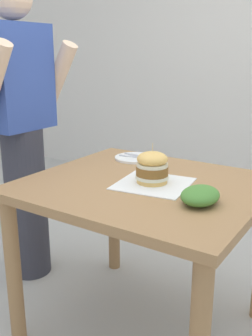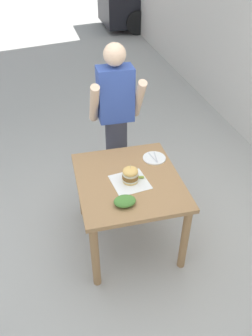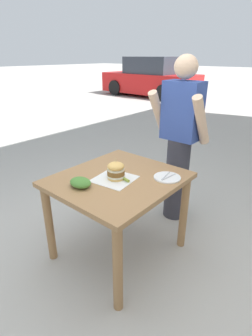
{
  "view_description": "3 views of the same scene",
  "coord_description": "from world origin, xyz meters",
  "px_view_note": "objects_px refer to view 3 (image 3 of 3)",
  "views": [
    {
      "loc": [
        -1.42,
        -0.84,
        1.31
      ],
      "look_at": [
        0.0,
        0.1,
        0.81
      ],
      "focal_mm": 42.0,
      "sensor_mm": 36.0,
      "label": 1
    },
    {
      "loc": [
        -0.55,
        -2.18,
        2.57
      ],
      "look_at": [
        0.0,
        0.1,
        0.81
      ],
      "focal_mm": 35.0,
      "sensor_mm": 36.0,
      "label": 2
    },
    {
      "loc": [
        1.31,
        -1.43,
        1.68
      ],
      "look_at": [
        0.0,
        0.1,
        0.81
      ],
      "focal_mm": 28.0,
      "sensor_mm": 36.0,
      "label": 3
    }
  ],
  "objects_px": {
    "sandwich": "(116,171)",
    "parked_car_mid_block": "(151,79)",
    "side_salad": "(80,182)",
    "patio_table": "(118,191)",
    "diner_across_table": "(180,140)",
    "pickle_spear": "(125,179)",
    "side_plate_with_forks": "(167,177)"
  },
  "relations": [
    {
      "from": "pickle_spear",
      "to": "parked_car_mid_block",
      "type": "relative_size",
      "value": 0.02
    },
    {
      "from": "sandwich",
      "to": "side_plate_with_forks",
      "type": "xyz_separation_m",
      "value": [
        0.31,
        0.28,
        -0.07
      ]
    },
    {
      "from": "pickle_spear",
      "to": "patio_table",
      "type": "bearing_deg",
      "value": 170.49
    },
    {
      "from": "side_salad",
      "to": "diner_across_table",
      "type": "bearing_deg",
      "value": 81.14
    },
    {
      "from": "pickle_spear",
      "to": "parked_car_mid_block",
      "type": "bearing_deg",
      "value": 124.38
    },
    {
      "from": "pickle_spear",
      "to": "side_plate_with_forks",
      "type": "xyz_separation_m",
      "value": [
        0.22,
        0.26,
        -0.01
      ]
    },
    {
      "from": "patio_table",
      "to": "diner_across_table",
      "type": "relative_size",
      "value": 0.6
    },
    {
      "from": "sandwich",
      "to": "side_plate_with_forks",
      "type": "distance_m",
      "value": 0.42
    },
    {
      "from": "sandwich",
      "to": "diner_across_table",
      "type": "xyz_separation_m",
      "value": [
        0.07,
        0.88,
        0.05
      ]
    },
    {
      "from": "sandwich",
      "to": "patio_table",
      "type": "bearing_deg",
      "value": 101.16
    },
    {
      "from": "side_plate_with_forks",
      "to": "diner_across_table",
      "type": "bearing_deg",
      "value": 111.86
    },
    {
      "from": "diner_across_table",
      "to": "side_plate_with_forks",
      "type": "bearing_deg",
      "value": -68.14
    },
    {
      "from": "sandwich",
      "to": "parked_car_mid_block",
      "type": "height_order",
      "value": "parked_car_mid_block"
    },
    {
      "from": "pickle_spear",
      "to": "parked_car_mid_block",
      "type": "distance_m",
      "value": 10.03
    },
    {
      "from": "side_salad",
      "to": "sandwich",
      "type": "bearing_deg",
      "value": 67.36
    },
    {
      "from": "sandwich",
      "to": "pickle_spear",
      "type": "relative_size",
      "value": 2.08
    },
    {
      "from": "side_salad",
      "to": "patio_table",
      "type": "bearing_deg",
      "value": 70.57
    },
    {
      "from": "sandwich",
      "to": "parked_car_mid_block",
      "type": "relative_size",
      "value": 0.04
    },
    {
      "from": "sandwich",
      "to": "diner_across_table",
      "type": "height_order",
      "value": "diner_across_table"
    },
    {
      "from": "sandwich",
      "to": "pickle_spear",
      "type": "distance_m",
      "value": 0.1
    },
    {
      "from": "pickle_spear",
      "to": "diner_across_table",
      "type": "height_order",
      "value": "diner_across_table"
    },
    {
      "from": "sandwich",
      "to": "side_plate_with_forks",
      "type": "height_order",
      "value": "sandwich"
    },
    {
      "from": "pickle_spear",
      "to": "parked_car_mid_block",
      "type": "height_order",
      "value": "parked_car_mid_block"
    },
    {
      "from": "side_plate_with_forks",
      "to": "diner_across_table",
      "type": "xyz_separation_m",
      "value": [
        -0.24,
        0.6,
        0.12
      ]
    },
    {
      "from": "diner_across_table",
      "to": "parked_car_mid_block",
      "type": "relative_size",
      "value": 0.4
    },
    {
      "from": "pickle_spear",
      "to": "side_plate_with_forks",
      "type": "relative_size",
      "value": 0.38
    },
    {
      "from": "side_salad",
      "to": "parked_car_mid_block",
      "type": "relative_size",
      "value": 0.04
    },
    {
      "from": "pickle_spear",
      "to": "side_salad",
      "type": "bearing_deg",
      "value": -124.36
    },
    {
      "from": "diner_across_table",
      "to": "pickle_spear",
      "type": "bearing_deg",
      "value": -88.78
    },
    {
      "from": "diner_across_table",
      "to": "sandwich",
      "type": "bearing_deg",
      "value": -94.28
    },
    {
      "from": "side_plate_with_forks",
      "to": "side_salad",
      "type": "distance_m",
      "value": 0.7
    },
    {
      "from": "sandwich",
      "to": "diner_across_table",
      "type": "relative_size",
      "value": 0.1
    }
  ]
}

